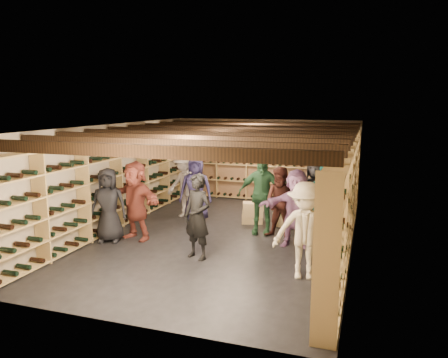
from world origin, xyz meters
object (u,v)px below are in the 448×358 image
crate_loose (285,222)px  person_9 (184,185)px  person_8 (281,203)px  crate_stack_right (285,219)px  person_5 (135,200)px  person_3 (305,231)px  person_11 (296,208)px  person_12 (315,199)px  person_0 (108,205)px  person_6 (196,189)px  person_4 (324,206)px  person_10 (261,195)px  person_1 (197,217)px  crate_stack_left (253,213)px

crate_loose → person_9: person_9 is taller
person_8 → person_9: bearing=171.5°
crate_stack_right → person_5: 3.55m
person_3 → person_11: size_ratio=1.03×
crate_stack_right → person_9: bearing=180.0°
crate_loose → person_9: 2.69m
person_5 → person_8: person_5 is taller
crate_stack_right → crate_loose: size_ratio=1.04×
crate_stack_right → person_3: size_ratio=0.32×
person_3 → person_12: size_ratio=0.90×
person_0 → person_6: bearing=42.5°
person_3 → person_5: (-3.73, 0.98, 0.03)m
person_3 → person_6: bearing=126.8°
crate_stack_right → person_5: size_ratio=0.31×
person_4 → person_9: person_4 is taller
person_4 → person_6: size_ratio=1.10×
person_10 → person_11: person_10 is taller
person_6 → person_11: person_6 is taller
person_4 → person_12: 0.55m
person_0 → person_12: (4.10, 1.38, 0.12)m
person_5 → person_11: person_5 is taller
person_6 → person_5: bearing=-127.6°
person_1 → person_8: (1.25, 1.70, -0.03)m
person_8 → person_11: 0.56m
person_4 → person_3: bearing=-95.0°
person_3 → person_10: bearing=108.0°
crate_stack_left → person_6: size_ratio=0.35×
crate_stack_left → crate_stack_right: crate_stack_left is taller
person_9 → person_11: bearing=-6.3°
person_0 → person_8: (3.40, 1.33, -0.00)m
crate_stack_left → person_12: size_ratio=0.31×
crate_stack_right → crate_loose: 0.11m
person_5 → person_8: (2.95, 1.01, -0.07)m
person_9 → person_6: bearing=-18.1°
person_6 → person_12: person_12 is taller
crate_stack_left → crate_stack_right: (0.80, -0.00, -0.09)m
person_8 → person_4: bearing=-14.7°
person_0 → person_1: size_ratio=0.97×
person_3 → person_6: 4.02m
person_5 → crate_stack_left: bearing=60.9°
person_1 → person_9: size_ratio=0.98×
person_0 → crate_loose: bearing=18.6°
person_3 → person_8: person_3 is taller
person_1 → person_4: person_4 is taller
person_3 → person_9: person_9 is taller
person_5 → person_8: bearing=35.8°
person_3 → person_8: bearing=99.4°
crate_stack_right → person_6: person_6 is taller
person_3 → person_9: size_ratio=0.99×
person_5 → person_11: size_ratio=1.07×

